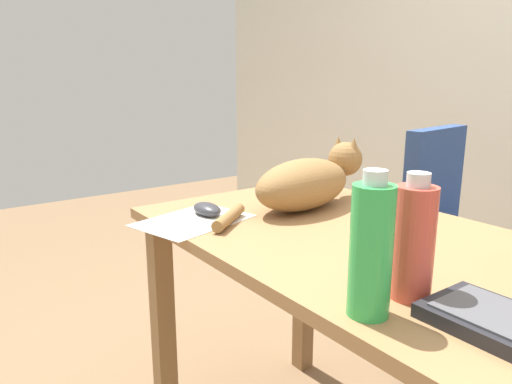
{
  "coord_description": "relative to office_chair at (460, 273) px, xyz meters",
  "views": [
    {
      "loc": [
        0.62,
        -0.87,
        1.15
      ],
      "look_at": [
        -0.47,
        -0.08,
        0.82
      ],
      "focal_mm": 33.76,
      "sensor_mm": 36.0,
      "label": 1
    }
  ],
  "objects": [
    {
      "name": "spray_bottle",
      "position": [
        0.43,
        -0.92,
        0.44
      ],
      "size": [
        0.07,
        0.07,
        0.23
      ],
      "color": "#D84C3D",
      "rests_on": "desk"
    },
    {
      "name": "office_chair",
      "position": [
        0.0,
        0.0,
        0.0
      ],
      "size": [
        0.48,
        0.48,
        0.96
      ],
      "color": "black",
      "rests_on": "ground_plane"
    },
    {
      "name": "paper_sheet",
      "position": [
        -0.21,
        -1.01,
        0.34
      ],
      "size": [
        0.28,
        0.34,
        0.0
      ],
      "primitive_type": "cube",
      "rotation": [
        0.0,
        0.0,
        0.26
      ],
      "color": "white",
      "rests_on": "desk"
    },
    {
      "name": "computer_mouse",
      "position": [
        -0.23,
        -0.96,
        0.35
      ],
      "size": [
        0.11,
        0.06,
        0.04
      ],
      "primitive_type": "ellipsoid",
      "color": "#333338",
      "rests_on": "desk"
    },
    {
      "name": "cat",
      "position": [
        -0.13,
        -0.67,
        0.42
      ],
      "size": [
        0.24,
        0.61,
        0.2
      ],
      "color": "olive",
      "rests_on": "desk"
    },
    {
      "name": "water_bottle",
      "position": [
        0.43,
        -1.03,
        0.45
      ],
      "size": [
        0.07,
        0.07,
        0.25
      ],
      "color": "green",
      "rests_on": "desk"
    },
    {
      "name": "desk",
      "position": [
        0.3,
        -0.75,
        0.23
      ],
      "size": [
        1.47,
        0.72,
        0.76
      ],
      "color": "#9E7247",
      "rests_on": "ground_plane"
    }
  ]
}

